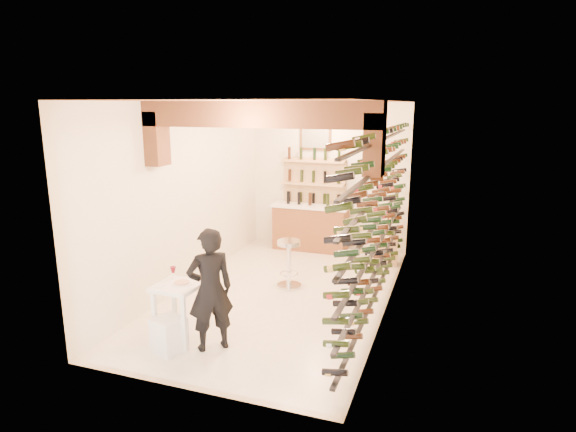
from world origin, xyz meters
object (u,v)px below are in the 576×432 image
object	(u,v)px
tasting_table	(178,295)
white_stool	(169,335)
chrome_barstool	(289,260)
back_counter	(310,226)
crate_lower	(384,257)
wine_rack	(376,212)
person	(210,290)

from	to	relation	value
tasting_table	white_stool	size ratio (longest dim) A/B	2.20
white_stool	chrome_barstool	distance (m)	2.78
back_counter	crate_lower	world-z (taller)	back_counter
wine_rack	crate_lower	bearing A→B (deg)	93.46
chrome_barstool	tasting_table	bearing A→B (deg)	-107.14
back_counter	chrome_barstool	xyz separation A→B (m)	(0.30, -2.28, -0.04)
white_stool	crate_lower	distance (m)	4.95
wine_rack	chrome_barstool	distance (m)	1.90
person	chrome_barstool	xyz separation A→B (m)	(0.23, 2.42, -0.33)
person	chrome_barstool	world-z (taller)	person
back_counter	crate_lower	size ratio (longest dim) A/B	3.50
wine_rack	back_counter	distance (m)	3.38
wine_rack	chrome_barstool	world-z (taller)	wine_rack
white_stool	crate_lower	world-z (taller)	white_stool
wine_rack	crate_lower	xyz separation A→B (m)	(-0.13, 2.16, -1.40)
wine_rack	chrome_barstool	xyz separation A→B (m)	(-1.54, 0.37, -1.06)
crate_lower	wine_rack	bearing A→B (deg)	-86.54
back_counter	wine_rack	bearing A→B (deg)	-55.34
back_counter	person	xyz separation A→B (m)	(0.06, -4.70, 0.29)
tasting_table	white_stool	world-z (taller)	tasting_table
white_stool	chrome_barstool	size ratio (longest dim) A/B	0.54
person	chrome_barstool	distance (m)	2.46
crate_lower	chrome_barstool	bearing A→B (deg)	-128.06
back_counter	chrome_barstool	distance (m)	2.30
person	chrome_barstool	size ratio (longest dim) A/B	1.95
wine_rack	tasting_table	distance (m)	3.17
chrome_barstool	crate_lower	xyz separation A→B (m)	(1.40, 1.79, -0.34)
tasting_table	wine_rack	bearing A→B (deg)	43.69
tasting_table	back_counter	bearing A→B (deg)	86.60
person	tasting_table	bearing A→B (deg)	-45.90
wine_rack	crate_lower	world-z (taller)	wine_rack
back_counter	chrome_barstool	bearing A→B (deg)	-82.62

